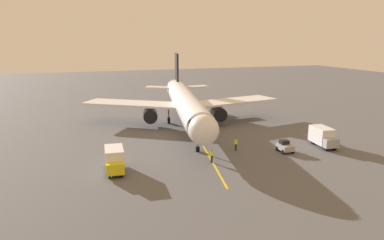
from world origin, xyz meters
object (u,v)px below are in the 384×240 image
object	(u,v)px
ground_crew_marshaller	(212,155)
baggage_cart_rear_apron	(187,110)
box_truck_starboard_side	(115,160)
box_truck_near_nose	(323,137)
tug_portside	(285,147)
ground_crew_wing_walker	(236,144)
airplane	(185,103)

from	to	relation	value
ground_crew_marshaller	baggage_cart_rear_apron	bearing A→B (deg)	-102.24
box_truck_starboard_side	baggage_cart_rear_apron	bearing A→B (deg)	-122.01
box_truck_near_nose	baggage_cart_rear_apron	distance (m)	29.41
box_truck_near_nose	tug_portside	xyz separation A→B (m)	(6.21, 0.39, -0.68)
ground_crew_wing_walker	baggage_cart_rear_apron	world-z (taller)	ground_crew_wing_walker
box_truck_starboard_side	baggage_cart_rear_apron	distance (m)	33.05
ground_crew_wing_walker	baggage_cart_rear_apron	bearing A→B (deg)	-93.25
ground_crew_marshaller	box_truck_near_nose	bearing A→B (deg)	-175.80
ground_crew_marshaller	baggage_cart_rear_apron	size ratio (longest dim) A/B	0.58
box_truck_starboard_side	baggage_cart_rear_apron	world-z (taller)	box_truck_starboard_side
ground_crew_marshaller	box_truck_near_nose	xyz separation A→B (m)	(-16.82, -1.23, 0.50)
airplane	ground_crew_wing_walker	xyz separation A→B (m)	(-2.29, 14.70, -3.12)
baggage_cart_rear_apron	tug_portside	bearing A→B (deg)	98.98
airplane	box_truck_near_nose	bearing A→B (deg)	130.28
ground_crew_marshaller	ground_crew_wing_walker	world-z (taller)	same
ground_crew_marshaller	box_truck_starboard_side	xyz separation A→B (m)	(11.30, -0.64, 0.50)
box_truck_starboard_side	tug_portside	bearing A→B (deg)	-179.47
ground_crew_wing_walker	box_truck_near_nose	bearing A→B (deg)	169.64
airplane	ground_crew_marshaller	distance (m)	18.57
ground_crew_marshaller	ground_crew_wing_walker	size ratio (longest dim) A/B	1.00
ground_crew_wing_walker	tug_portside	distance (m)	6.38
ground_crew_marshaller	tug_portside	bearing A→B (deg)	-175.43
ground_crew_wing_walker	tug_portside	bearing A→B (deg)	156.05
box_truck_near_nose	baggage_cart_rear_apron	size ratio (longest dim) A/B	1.64
ground_crew_wing_walker	tug_portside	xyz separation A→B (m)	(-5.83, 2.59, -0.18)
airplane	baggage_cart_rear_apron	size ratio (longest dim) A/B	13.72
tug_portside	airplane	bearing A→B (deg)	-64.86
airplane	baggage_cart_rear_apron	world-z (taller)	airplane
tug_portside	baggage_cart_rear_apron	xyz separation A→B (m)	(4.39, -27.81, -0.05)
box_truck_starboard_side	ground_crew_wing_walker	bearing A→B (deg)	-170.15
ground_crew_marshaller	box_truck_near_nose	distance (m)	16.87
airplane	box_truck_starboard_side	bearing A→B (deg)	51.74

